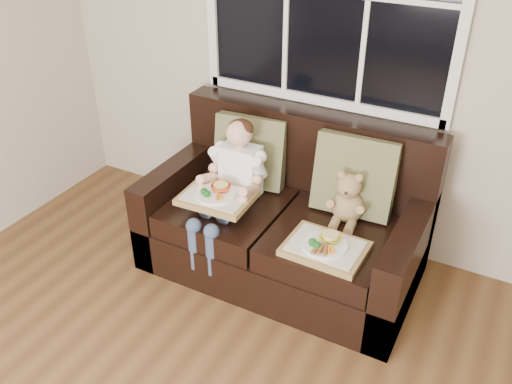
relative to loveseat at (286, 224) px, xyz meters
The scene contains 8 objects.
room_walls 2.41m from the loveseat, 82.11° to the right, with size 4.52×5.02×2.71m.
loveseat is the anchor object (origin of this frame).
pillow_left 0.53m from the loveseat, 155.84° to the left, with size 0.49×0.28×0.48m.
pillow_right 0.55m from the loveseat, 22.52° to the left, with size 0.50×0.25×0.50m.
child 0.47m from the loveseat, 159.98° to the right, with size 0.36×0.59×0.81m.
teddy_bear 0.47m from the loveseat, ahead, with size 0.21×0.26×0.34m.
tray_left 0.51m from the loveseat, 141.23° to the right, with size 0.44×0.34×0.10m.
tray_right 0.53m from the loveseat, 39.73° to the right, with size 0.45×0.35×0.10m.
Camera 1 is at (0.88, -0.58, 2.31)m, focal length 38.00 mm.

